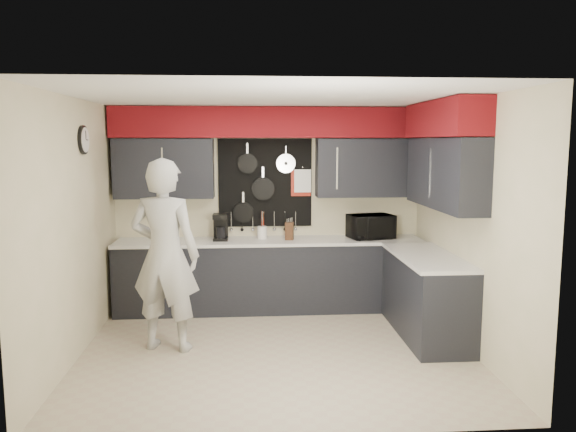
{
  "coord_description": "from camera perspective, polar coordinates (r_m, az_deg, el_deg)",
  "views": [
    {
      "loc": [
        -0.29,
        -5.61,
        2.16
      ],
      "look_at": [
        0.16,
        0.5,
        1.35
      ],
      "focal_mm": 35.0,
      "sensor_mm": 36.0,
      "label": 1
    }
  ],
  "objects": [
    {
      "name": "coffee_maker",
      "position": [
        7.18,
        -6.86,
        -1.04
      ],
      "size": [
        0.19,
        0.23,
        0.34
      ],
      "rotation": [
        0.0,
        0.0,
        -0.02
      ],
      "color": "black",
      "rests_on": "base_cabinets"
    },
    {
      "name": "person",
      "position": [
        5.92,
        -12.39,
        -3.91
      ],
      "size": [
        0.83,
        0.65,
        2.0
      ],
      "primitive_type": "imported",
      "rotation": [
        0.0,
        0.0,
        2.89
      ],
      "color": "#B8B8B5",
      "rests_on": "ground"
    },
    {
      "name": "ground",
      "position": [
        6.02,
        -1.19,
        -13.48
      ],
      "size": [
        4.0,
        4.0,
        0.0
      ],
      "primitive_type": "plane",
      "color": "#B5A98D",
      "rests_on": "ground"
    },
    {
      "name": "base_cabinets",
      "position": [
        7.0,
        2.34,
        -6.53
      ],
      "size": [
        3.95,
        2.2,
        0.92
      ],
      "color": "black",
      "rests_on": "ground"
    },
    {
      "name": "back_wall_assembly",
      "position": [
        7.22,
        -1.84,
        6.36
      ],
      "size": [
        4.0,
        0.36,
        2.6
      ],
      "color": "beige",
      "rests_on": "ground"
    },
    {
      "name": "left_wall_assembly",
      "position": [
        5.94,
        -20.84,
        -0.95
      ],
      "size": [
        0.05,
        3.5,
        2.6
      ],
      "color": "beige",
      "rests_on": "ground"
    },
    {
      "name": "microwave",
      "position": [
        7.33,
        8.39,
        -1.06
      ],
      "size": [
        0.63,
        0.5,
        0.31
      ],
      "primitive_type": "imported",
      "rotation": [
        0.0,
        0.0,
        0.24
      ],
      "color": "black",
      "rests_on": "base_cabinets"
    },
    {
      "name": "utensil_crock",
      "position": [
        7.23,
        -2.64,
        -1.68
      ],
      "size": [
        0.13,
        0.13,
        0.16
      ],
      "primitive_type": "cylinder",
      "color": "white",
      "rests_on": "base_cabinets"
    },
    {
      "name": "knife_block",
      "position": [
        7.14,
        0.14,
        -1.54
      ],
      "size": [
        0.12,
        0.12,
        0.22
      ],
      "primitive_type": "cube",
      "rotation": [
        0.0,
        0.0,
        -0.21
      ],
      "color": "#382312",
      "rests_on": "base_cabinets"
    },
    {
      "name": "right_wall_assembly",
      "position": [
        6.26,
        15.9,
        5.27
      ],
      "size": [
        0.36,
        3.5,
        2.6
      ],
      "color": "beige",
      "rests_on": "ground"
    }
  ]
}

